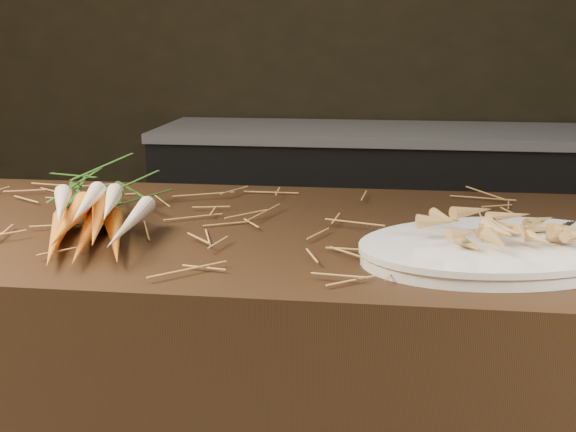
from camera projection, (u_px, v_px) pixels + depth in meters
name	position (u px, v px, depth m)	size (l,w,h in m)	color
back_counter	(369.00, 223.00, 3.17)	(1.82, 0.62, 0.84)	black
straw_bedding	(182.00, 219.00, 1.28)	(1.40, 0.60, 0.02)	#AE7E36
root_veg_bunch	(95.00, 201.00, 1.26)	(0.30, 0.53, 0.10)	orange
serving_platter	(500.00, 252.00, 1.09)	(0.43, 0.29, 0.02)	white
roasted_veg_heap	(502.00, 229.00, 1.08)	(0.21, 0.15, 0.05)	#AD7841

